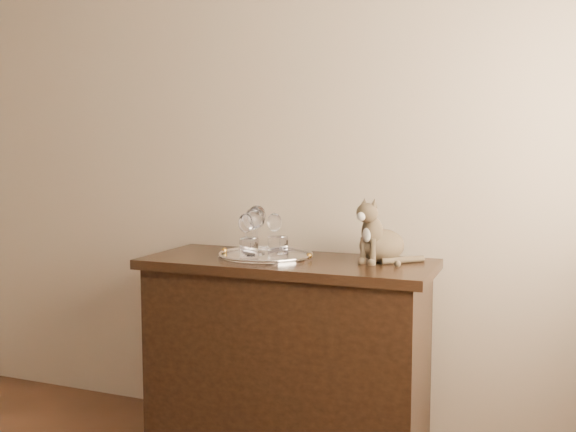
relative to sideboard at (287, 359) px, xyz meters
name	(u,v)px	position (x,y,z in m)	size (l,w,h in m)	color
wall_back	(196,140)	(-0.60, 0.31, 0.93)	(4.00, 0.10, 2.70)	#BEAA8F
sideboard	(287,359)	(0.00, 0.00, 0.00)	(1.20, 0.50, 0.85)	black
tray	(266,256)	(-0.11, 0.02, 0.43)	(0.40, 0.40, 0.01)	white
wine_glass_a	(253,231)	(-0.18, 0.05, 0.53)	(0.07, 0.07, 0.19)	silver
wine_glass_b	(274,233)	(-0.11, 0.12, 0.52)	(0.06, 0.06, 0.17)	white
wine_glass_c	(246,234)	(-0.20, 0.02, 0.52)	(0.07, 0.07, 0.18)	silver
wine_glass_d	(257,229)	(-0.16, 0.05, 0.54)	(0.08, 0.08, 0.21)	silver
tumbler_a	(278,248)	(-0.02, -0.05, 0.48)	(0.08, 0.08, 0.09)	white
tumbler_b	(249,249)	(-0.13, -0.10, 0.48)	(0.08, 0.08, 0.09)	silver
cat	(382,229)	(0.38, 0.09, 0.56)	(0.26, 0.24, 0.26)	#4B3B2D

